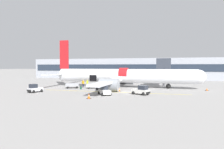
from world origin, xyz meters
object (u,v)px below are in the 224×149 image
object	(u,v)px
ground_crew_driver	(87,83)
ground_crew_supervisor	(105,84)
ground_crew_loader_a	(83,83)
baggage_tug_lead	(104,91)
suitcase_on_tarmac_spare	(81,88)
ground_crew_loader_b	(103,85)
suitcase_on_tarmac_upright	(97,88)
airplane	(122,76)
ground_crew_helper	(112,86)
baggage_tug_mid	(35,89)
baggage_cart_loading	(95,86)
baggage_tug_rear	(141,91)
baggage_cart_queued	(73,86)

from	to	relation	value
ground_crew_driver	ground_crew_supervisor	world-z (taller)	ground_crew_supervisor
ground_crew_supervisor	ground_crew_loader_a	bearing A→B (deg)	162.50
ground_crew_driver	baggage_tug_lead	bearing A→B (deg)	-53.76
baggage_tug_lead	suitcase_on_tarmac_spare	distance (m)	9.61
ground_crew_loader_b	ground_crew_supervisor	xyz separation A→B (m)	(0.03, 1.06, 0.00)
ground_crew_loader_a	ground_crew_supervisor	world-z (taller)	ground_crew_supervisor
ground_crew_loader_a	suitcase_on_tarmac_upright	distance (m)	6.16
ground_crew_loader_a	suitcase_on_tarmac_upright	xyz separation A→B (m)	(4.85, -3.76, -0.54)
airplane	ground_crew_helper	distance (m)	5.28
suitcase_on_tarmac_upright	airplane	bearing A→B (deg)	61.12
airplane	baggage_tug_mid	bearing A→B (deg)	-135.01
baggage_cart_loading	ground_crew_driver	bearing A→B (deg)	146.87
baggage_tug_mid	suitcase_on_tarmac_upright	world-z (taller)	baggage_tug_mid
baggage_tug_mid	ground_crew_supervisor	bearing A→B (deg)	38.99
baggage_cart_loading	ground_crew_supervisor	distance (m)	2.59
baggage_tug_lead	baggage_tug_rear	distance (m)	6.30
baggage_cart_queued	suitcase_on_tarmac_upright	xyz separation A→B (m)	(6.32, -1.58, -0.12)
ground_crew_loader_b	baggage_tug_mid	bearing A→B (deg)	-144.47
suitcase_on_tarmac_spare	ground_crew_loader_a	bearing A→B (deg)	107.64
baggage_cart_queued	ground_crew_loader_b	size ratio (longest dim) A/B	2.06
baggage_tug_rear	ground_crew_helper	distance (m)	9.00
baggage_tug_mid	baggage_tug_rear	bearing A→B (deg)	7.70
airplane	suitcase_on_tarmac_upright	bearing A→B (deg)	-118.88
ground_crew_loader_a	ground_crew_driver	xyz separation A→B (m)	(0.95, 0.24, 0.04)
airplane	baggage_tug_lead	distance (m)	12.91
baggage_tug_rear	ground_crew_loader_b	distance (m)	9.98
ground_crew_driver	ground_crew_helper	bearing A→B (deg)	-20.25
ground_crew_loader_b	ground_crew_helper	world-z (taller)	ground_crew_loader_b
baggage_cart_loading	suitcase_on_tarmac_spare	bearing A→B (deg)	-131.97
airplane	ground_crew_loader_b	distance (m)	6.38
ground_crew_helper	baggage_tug_lead	bearing A→B (deg)	-83.32
baggage_tug_mid	ground_crew_supervisor	size ratio (longest dim) A/B	1.55
airplane	suitcase_on_tarmac_spare	xyz separation A→B (m)	(-7.22, -6.52, -2.20)
airplane	ground_crew_driver	world-z (taller)	airplane
ground_crew_driver	ground_crew_supervisor	distance (m)	5.37
ground_crew_loader_a	suitcase_on_tarmac_spare	size ratio (longest dim) A/B	2.43
airplane	baggage_tug_rear	size ratio (longest dim) A/B	10.56
baggage_tug_mid	baggage_tug_rear	world-z (taller)	baggage_tug_rear
airplane	ground_crew_driver	bearing A→B (deg)	-161.56
ground_crew_helper	baggage_tug_mid	bearing A→B (deg)	-146.05
ground_crew_loader_b	suitcase_on_tarmac_upright	distance (m)	1.46
baggage_tug_rear	baggage_cart_queued	world-z (taller)	baggage_tug_rear
baggage_tug_rear	suitcase_on_tarmac_upright	xyz separation A→B (m)	(-9.61, 4.24, -0.32)
baggage_tug_rear	suitcase_on_tarmac_upright	bearing A→B (deg)	156.17
baggage_cart_loading	ground_crew_supervisor	bearing A→B (deg)	-11.37
ground_crew_supervisor	suitcase_on_tarmac_upright	distance (m)	2.25
baggage_tug_lead	baggage_tug_mid	world-z (taller)	baggage_tug_lead
ground_crew_loader_b	baggage_cart_queued	bearing A→B (deg)	174.25
baggage_cart_queued	suitcase_on_tarmac_spare	distance (m)	3.13
baggage_tug_lead	baggage_cart_queued	world-z (taller)	baggage_tug_lead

